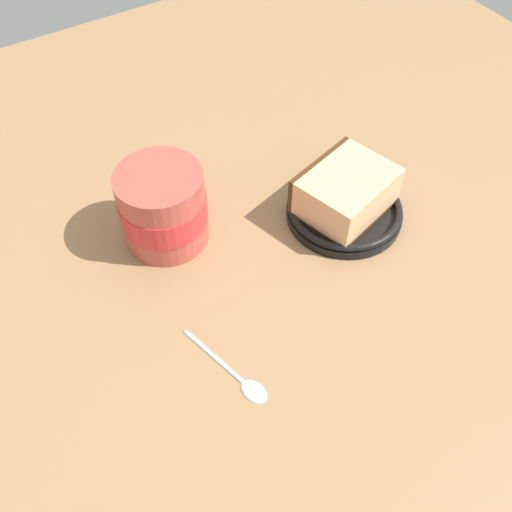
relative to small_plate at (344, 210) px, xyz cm
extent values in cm
cube|color=#936D47|center=(8.97, 2.09, -2.46)|extent=(121.53, 121.53, 3.02)
cylinder|color=black|center=(0.00, 0.00, -0.41)|extent=(13.84, 13.84, 1.09)
torus|color=black|center=(0.00, 0.00, 0.55)|extent=(13.58, 13.58, 0.84)
cube|color=#472814|center=(0.00, 0.00, 0.43)|extent=(12.20, 10.40, 0.60)
cube|color=#EAB27F|center=(0.00, 0.00, 3.11)|extent=(12.20, 10.40, 4.76)
cube|color=#472814|center=(1.12, -4.11, 3.11)|extent=(10.28, 3.33, 4.76)
cylinder|color=#BF4C3F|center=(19.28, -8.55, 3.76)|extent=(9.66, 9.66, 9.43)
cylinder|color=red|center=(19.28, -8.55, 3.76)|extent=(9.85, 9.85, 3.31)
cylinder|color=#47230F|center=(19.28, -8.55, 6.82)|extent=(8.50, 8.50, 0.40)
torus|color=#BF4C3F|center=(17.33, -12.97, 3.76)|extent=(2.83, 4.95, 5.02)
ellipsoid|color=silver|center=(21.37, 13.58, -0.56)|extent=(2.68, 3.40, 0.80)
cylinder|color=silver|center=(22.74, 8.16, -0.71)|extent=(2.50, 8.05, 0.50)
camera|label=1|loc=(34.28, 34.36, 49.89)|focal=40.40mm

